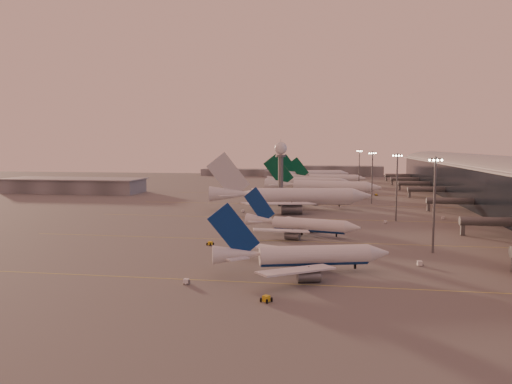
# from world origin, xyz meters

# --- Properties ---
(ground) EXTENTS (700.00, 700.00, 0.00)m
(ground) POSITION_xyz_m (0.00, 0.00, 0.00)
(ground) COLOR #5B5858
(ground) RESTS_ON ground
(taxiway_markings) EXTENTS (180.00, 185.25, 0.02)m
(taxiway_markings) POSITION_xyz_m (30.00, 56.00, 0.01)
(taxiway_markings) COLOR gold
(taxiway_markings) RESTS_ON ground
(terminal) EXTENTS (57.00, 362.00, 23.04)m
(terminal) POSITION_xyz_m (107.88, 110.09, 10.52)
(terminal) COLOR black
(terminal) RESTS_ON ground
(hangar) EXTENTS (82.00, 27.00, 8.50)m
(hangar) POSITION_xyz_m (-120.00, 140.00, 4.32)
(hangar) COLOR #595C60
(hangar) RESTS_ON ground
(radar_tower) EXTENTS (6.40, 6.40, 31.10)m
(radar_tower) POSITION_xyz_m (5.00, 120.00, 20.95)
(radar_tower) COLOR #54565B
(radar_tower) RESTS_ON ground
(mast_a) EXTENTS (3.60, 0.56, 25.00)m
(mast_a) POSITION_xyz_m (58.00, 0.00, 13.74)
(mast_a) COLOR #54565B
(mast_a) RESTS_ON ground
(mast_b) EXTENTS (3.60, 0.56, 25.00)m
(mast_b) POSITION_xyz_m (55.00, 55.00, 13.74)
(mast_b) COLOR #54565B
(mast_b) RESTS_ON ground
(mast_c) EXTENTS (3.60, 0.56, 25.00)m
(mast_c) POSITION_xyz_m (50.00, 110.00, 13.74)
(mast_c) COLOR #54565B
(mast_c) RESTS_ON ground
(mast_d) EXTENTS (3.60, 0.56, 25.00)m
(mast_d) POSITION_xyz_m (48.00, 200.00, 13.74)
(mast_d) COLOR #54565B
(mast_d) RESTS_ON ground
(distant_horizon) EXTENTS (165.00, 37.50, 9.00)m
(distant_horizon) POSITION_xyz_m (2.62, 325.14, 3.89)
(distant_horizon) COLOR #595C60
(distant_horizon) RESTS_ON ground
(narrowbody_near) EXTENTS (39.40, 31.01, 15.76)m
(narrowbody_near) POSITION_xyz_m (25.75, -25.73, 3.19)
(narrowbody_near) COLOR silver
(narrowbody_near) RESTS_ON ground
(narrowbody_mid) EXTENTS (36.90, 29.08, 14.69)m
(narrowbody_mid) POSITION_xyz_m (22.43, 18.97, 2.97)
(narrowbody_mid) COLOR silver
(narrowbody_mid) RESTS_ON ground
(widebody_white) EXTENTS (70.72, 56.22, 25.03)m
(widebody_white) POSITION_xyz_m (13.82, 80.74, 4.34)
(widebody_white) COLOR silver
(widebody_white) RESTS_ON ground
(greentail_a) EXTENTS (63.90, 51.37, 23.23)m
(greentail_a) POSITION_xyz_m (25.71, 137.33, 4.10)
(greentail_a) COLOR silver
(greentail_a) RESTS_ON ground
(greentail_b) EXTENTS (54.36, 43.81, 19.74)m
(greentail_b) POSITION_xyz_m (15.96, 184.54, 3.49)
(greentail_b) COLOR silver
(greentail_b) RESTS_ON ground
(greentail_c) EXTENTS (53.94, 43.60, 19.61)m
(greentail_c) POSITION_xyz_m (27.28, 221.31, 3.46)
(greentail_c) COLOR silver
(greentail_c) RESTS_ON ground
(greentail_d) EXTENTS (56.42, 44.97, 20.97)m
(greentail_d) POSITION_xyz_m (16.07, 268.49, 3.70)
(greentail_d) COLOR silver
(greentail_d) RESTS_ON ground
(gsv_truck_a) EXTENTS (5.65, 2.28, 2.25)m
(gsv_truck_a) POSITION_xyz_m (3.80, -38.51, 1.15)
(gsv_truck_a) COLOR silver
(gsv_truck_a) RESTS_ON ground
(gsv_tug_near) EXTENTS (3.86, 4.38, 1.07)m
(gsv_tug_near) POSITION_xyz_m (20.85, -47.31, 0.55)
(gsv_tug_near) COLOR gold
(gsv_tug_near) RESTS_ON ground
(gsv_catering_a) EXTENTS (5.56, 3.05, 4.36)m
(gsv_catering_a) POSITION_xyz_m (52.57, -15.03, 2.18)
(gsv_catering_a) COLOR silver
(gsv_catering_a) RESTS_ON ground
(gsv_tug_mid) EXTENTS (4.08, 3.50, 1.00)m
(gsv_tug_mid) POSITION_xyz_m (-1.64, 0.44, 0.52)
(gsv_tug_mid) COLOR gold
(gsv_tug_mid) RESTS_ON ground
(gsv_truck_b) EXTENTS (4.98, 2.24, 1.94)m
(gsv_truck_b) POSITION_xyz_m (51.04, 49.09, 0.99)
(gsv_truck_b) COLOR silver
(gsv_truck_b) RESTS_ON ground
(gsv_truck_c) EXTENTS (5.98, 3.22, 2.29)m
(gsv_truck_c) POSITION_xyz_m (-4.73, 68.97, 1.17)
(gsv_truck_c) COLOR silver
(gsv_truck_c) RESTS_ON ground
(gsv_catering_b) EXTENTS (5.15, 2.95, 3.99)m
(gsv_catering_b) POSITION_xyz_m (73.49, 62.84, 1.99)
(gsv_catering_b) COLOR silver
(gsv_catering_b) RESTS_ON ground
(gsv_tug_far) EXTENTS (4.40, 4.52, 1.13)m
(gsv_tug_far) POSITION_xyz_m (23.55, 98.55, 0.58)
(gsv_tug_far) COLOR #515456
(gsv_tug_far) RESTS_ON ground
(gsv_tug_hangar) EXTENTS (3.83, 3.03, 0.96)m
(gsv_tug_hangar) POSITION_xyz_m (55.23, 149.26, 0.49)
(gsv_tug_hangar) COLOR gold
(gsv_tug_hangar) RESTS_ON ground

